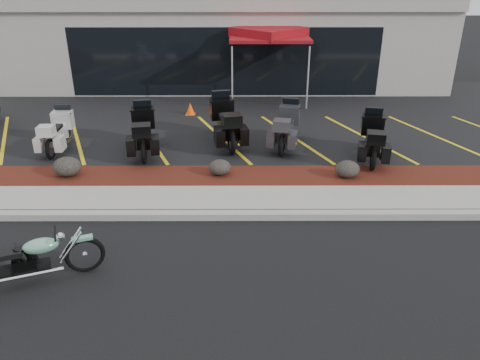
{
  "coord_description": "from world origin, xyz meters",
  "views": [
    {
      "loc": [
        0.52,
        -7.85,
        4.93
      ],
      "look_at": [
        0.55,
        1.2,
        0.76
      ],
      "focal_mm": 35.0,
      "sensor_mm": 36.0,
      "label": 1
    }
  ],
  "objects_px": {
    "hero_cruiser": "(84,250)",
    "touring_white": "(65,123)",
    "traffic_cone": "(190,109)",
    "popup_canopy": "(269,34)"
  },
  "relations": [
    {
      "from": "traffic_cone",
      "to": "popup_canopy",
      "type": "bearing_deg",
      "value": 36.35
    },
    {
      "from": "traffic_cone",
      "to": "popup_canopy",
      "type": "relative_size",
      "value": 0.13
    },
    {
      "from": "hero_cruiser",
      "to": "traffic_cone",
      "type": "bearing_deg",
      "value": 63.26
    },
    {
      "from": "hero_cruiser",
      "to": "touring_white",
      "type": "distance_m",
      "value": 6.78
    },
    {
      "from": "touring_white",
      "to": "traffic_cone",
      "type": "relative_size",
      "value": 4.84
    },
    {
      "from": "hero_cruiser",
      "to": "touring_white",
      "type": "bearing_deg",
      "value": 90.5
    },
    {
      "from": "touring_white",
      "to": "traffic_cone",
      "type": "height_order",
      "value": "touring_white"
    },
    {
      "from": "touring_white",
      "to": "hero_cruiser",
      "type": "bearing_deg",
      "value": -161.04
    },
    {
      "from": "traffic_cone",
      "to": "popup_canopy",
      "type": "xyz_separation_m",
      "value": [
        2.82,
        2.07,
        2.24
      ]
    },
    {
      "from": "traffic_cone",
      "to": "touring_white",
      "type": "bearing_deg",
      "value": -141.3
    }
  ]
}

